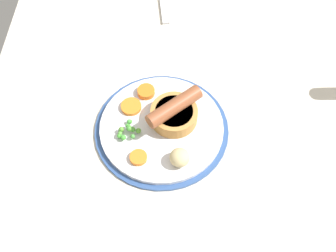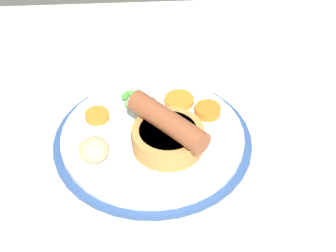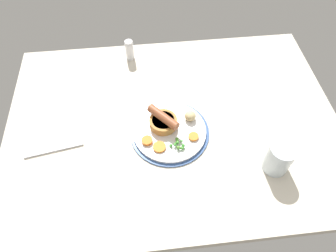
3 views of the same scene
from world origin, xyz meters
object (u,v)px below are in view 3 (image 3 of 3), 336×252
Objects in this scene: sausage_pudding at (163,121)px; carrot_slice_0 at (159,147)px; dinner_plate at (170,131)px; pea_pile at (178,144)px; potato_chunk_0 at (190,116)px; fork at (54,149)px; salt_shaker at (130,50)px; carrot_slice_1 at (147,141)px; drinking_glass at (279,158)px; carrot_slice_3 at (194,137)px.

carrot_slice_0 is (2.04, 8.40, -1.85)cm from sausage_pudding.
pea_pile reaches higher than dinner_plate.
sausage_pudding is at bearing 9.89° from potato_chunk_0.
carrot_slice_0 is 32.78cm from fork.
carrot_slice_1 is at bearing 95.36° from salt_shaker.
carrot_slice_0 is 0.39× the size of drinking_glass.
carrot_slice_1 is 39.12cm from drinking_glass.
pea_pile reaches higher than carrot_slice_0.
carrot_slice_3 is (-8.94, 5.86, -1.79)cm from sausage_pudding.
dinner_plate is at bearing -27.70° from drinking_glass.
drinking_glass is 66.50cm from salt_shaker.
potato_chunk_0 is at bearing -152.09° from dinner_plate.
dinner_plate is 38.67cm from salt_shaker.
carrot_slice_0 is (5.76, 0.03, -0.62)cm from pea_pile.
carrot_slice_3 is at bearing -166.98° from carrot_slice_0.
drinking_glass is at bearing 159.28° from fork.
fork is at bearing -11.13° from drinking_glass.
fork is 1.77× the size of drinking_glass.
dinner_plate is at bearing -27.01° from carrot_slice_3.
sausage_pudding is 36.21cm from drinking_glass.
potato_chunk_0 is (-7.17, -3.80, 2.32)cm from dinner_plate.
sausage_pudding reaches higher than carrot_slice_3.
carrot_slice_3 is at bearing 114.40° from salt_shaker.
salt_shaker is at bearing -132.16° from fork.
carrot_slice_1 is at bearing -15.15° from pea_pile.
salt_shaker is at bearing -52.03° from drinking_glass.
carrot_slice_1 is 0.33× the size of drinking_glass.
drinking_glass reaches higher than fork.
drinking_glass is (-31.50, 17.80, 1.48)cm from sausage_pudding.
potato_chunk_0 is (-5.27, -9.93, 0.51)cm from pea_pile.
pea_pile reaches higher than carrot_slice_1.
salt_shaker is (13.14, -42.98, 1.57)cm from pea_pile.
dinner_plate is 6.93× the size of potato_chunk_0.
dinner_plate is 6.41× the size of carrot_slice_0.
sausage_pudding is 8.84cm from carrot_slice_0.
drinking_glass is at bearing 152.09° from carrot_slice_3.
carrot_slice_0 reaches higher than fork.
salt_shaker is at bearing 153.47° from sausage_pudding.
carrot_slice_0 is 1.16× the size of carrot_slice_1.
carrot_slice_3 is (-7.12, 3.63, 1.25)cm from dinner_plate.
sausage_pudding is 35.08cm from fork.
fork is 46.92cm from salt_shaker.
carrot_slice_1 reaches higher than dinner_plate.
dinner_plate reaches higher than fork.
pea_pile is at bearing -18.78° from drinking_glass.
dinner_plate is 36.51cm from fork.
pea_pile is at bearing 107.00° from salt_shaker.
drinking_glass is (-27.77, 9.44, 2.71)cm from pea_pile.
pea_pile is 0.26× the size of fork.
fork is at bearing -2.03° from carrot_slice_1.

